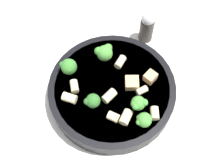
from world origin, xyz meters
The scene contains 18 objects.
ground_plane centered at (0.00, 0.00, 0.00)m, with size 2.00×2.00×0.00m, color beige.
pasta_bowl centered at (0.00, 0.00, 0.02)m, with size 0.26×0.26×0.04m.
broccoli_floret_0 centered at (-0.07, 0.06, 0.06)m, with size 0.03×0.03×0.03m.
broccoli_floret_1 centered at (0.03, 0.05, 0.06)m, with size 0.03×0.03×0.03m.
broccoli_floret_2 centered at (-0.06, 0.04, 0.06)m, with size 0.03×0.03×0.04m.
broccoli_floret_3 centered at (0.09, -0.01, 0.06)m, with size 0.04×0.03×0.04m.
broccoli_floret_4 centered at (0.03, -0.06, 0.06)m, with size 0.04×0.04×0.04m.
rigatoni_0 centered at (0.00, 0.03, 0.05)m, with size 0.02×0.02×0.03m, color beige.
rigatoni_1 centered at (-0.04, 0.06, 0.05)m, with size 0.02×0.02×0.03m, color beige.
rigatoni_2 centered at (-0.01, -0.06, 0.05)m, with size 0.02×0.02×0.03m, color beige.
rigatoni_3 centered at (-0.06, 0.00, 0.05)m, with size 0.01×0.01×0.02m, color beige.
rigatoni_4 centered at (-0.02, 0.07, 0.05)m, with size 0.02×0.02×0.02m, color beige.
rigatoni_5 centered at (0.07, 0.02, 0.05)m, with size 0.02×0.02×0.02m, color beige.
rigatoni_6 centered at (0.07, 0.05, 0.05)m, with size 0.02×0.02×0.03m, color beige.
rigatoni_7 centered at (-0.09, 0.04, 0.05)m, with size 0.02×0.02×0.02m, color beige.
chicken_chunk_0 centered at (-0.04, -0.01, 0.05)m, with size 0.03×0.03×0.02m, color tan.
chicken_chunk_1 centered at (-0.07, -0.03, 0.05)m, with size 0.02×0.02×0.02m, color tan.
pepper_shaker centered at (-0.05, -0.16, 0.04)m, with size 0.03×0.03×0.08m.
Camera 1 is at (-0.05, 0.26, 0.53)m, focal length 45.00 mm.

